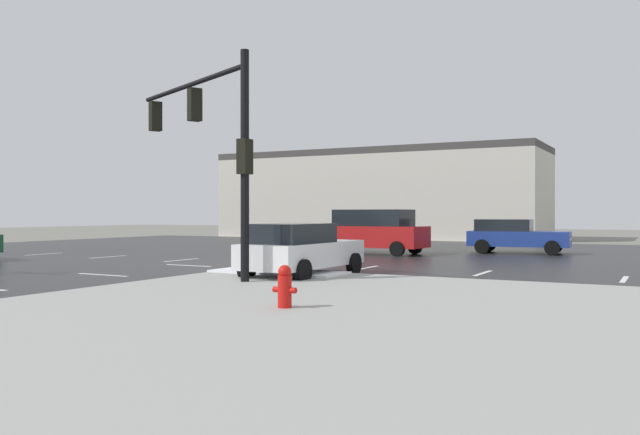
{
  "coord_description": "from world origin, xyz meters",
  "views": [
    {
      "loc": [
        15.17,
        -20.39,
        1.9
      ],
      "look_at": [
        -0.1,
        8.1,
        1.67
      ],
      "focal_mm": 36.91,
      "sensor_mm": 36.0,
      "label": 1
    }
  ],
  "objects_px": {
    "fire_hydrant": "(285,286)",
    "sedan_blue": "(515,235)",
    "traffic_signal_mast": "(212,132)",
    "sedan_white": "(300,249)",
    "suv_red": "(373,231)"
  },
  "relations": [
    {
      "from": "suv_red",
      "to": "sedan_white",
      "type": "distance_m",
      "value": 11.4
    },
    {
      "from": "sedan_blue",
      "to": "sedan_white",
      "type": "relative_size",
      "value": 1.01
    },
    {
      "from": "suv_red",
      "to": "sedan_white",
      "type": "height_order",
      "value": "suv_red"
    },
    {
      "from": "fire_hydrant",
      "to": "sedan_white",
      "type": "bearing_deg",
      "value": 117.61
    },
    {
      "from": "traffic_signal_mast",
      "to": "sedan_white",
      "type": "relative_size",
      "value": 1.31
    },
    {
      "from": "traffic_signal_mast",
      "to": "sedan_blue",
      "type": "xyz_separation_m",
      "value": [
        4.87,
        16.51,
        -3.31
      ]
    },
    {
      "from": "fire_hydrant",
      "to": "sedan_blue",
      "type": "distance_m",
      "value": 20.78
    },
    {
      "from": "traffic_signal_mast",
      "to": "sedan_blue",
      "type": "height_order",
      "value": "traffic_signal_mast"
    },
    {
      "from": "fire_hydrant",
      "to": "sedan_blue",
      "type": "bearing_deg",
      "value": 90.27
    },
    {
      "from": "traffic_signal_mast",
      "to": "suv_red",
      "type": "distance_m",
      "value": 13.22
    },
    {
      "from": "traffic_signal_mast",
      "to": "fire_hydrant",
      "type": "height_order",
      "value": "traffic_signal_mast"
    },
    {
      "from": "sedan_blue",
      "to": "sedan_white",
      "type": "xyz_separation_m",
      "value": [
        -3.04,
        -14.78,
        0.0
      ]
    },
    {
      "from": "fire_hydrant",
      "to": "sedan_blue",
      "type": "relative_size",
      "value": 0.17
    },
    {
      "from": "fire_hydrant",
      "to": "suv_red",
      "type": "distance_m",
      "value": 18.02
    },
    {
      "from": "fire_hydrant",
      "to": "sedan_white",
      "type": "distance_m",
      "value": 6.77
    }
  ]
}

